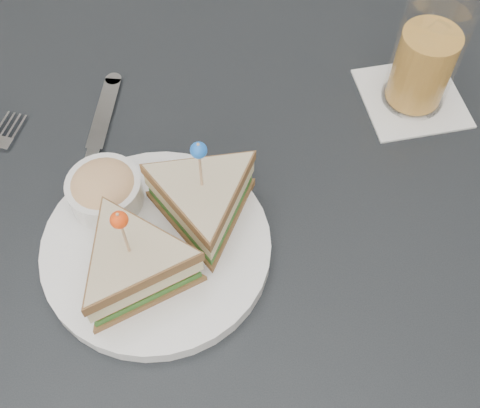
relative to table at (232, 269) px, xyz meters
name	(u,v)px	position (x,y,z in m)	size (l,w,h in m)	color
table	(232,269)	(0.00, 0.00, 0.00)	(0.80, 0.80, 0.75)	black
plate_meal	(160,231)	(-0.07, -0.01, 0.11)	(0.27, 0.25, 0.14)	white
cutlery_knife	(96,143)	(-0.16, 0.13, 0.08)	(0.04, 0.21, 0.01)	#B5BAC0
drink_set	(425,58)	(0.23, 0.19, 0.14)	(0.14, 0.14, 0.15)	white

